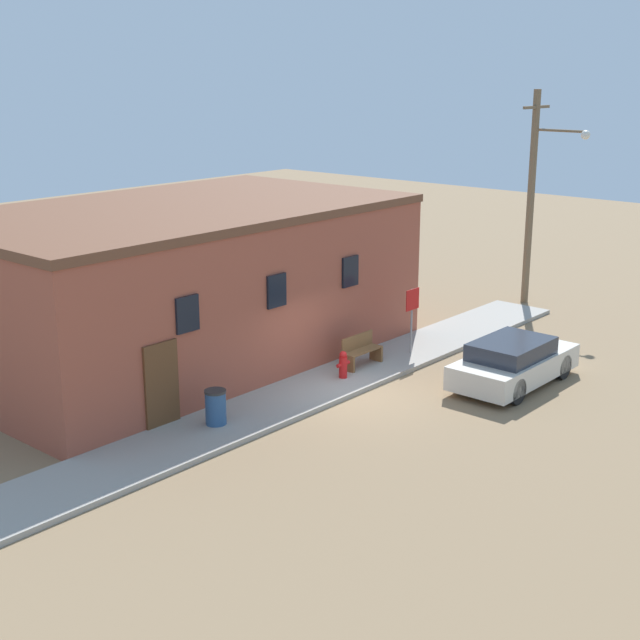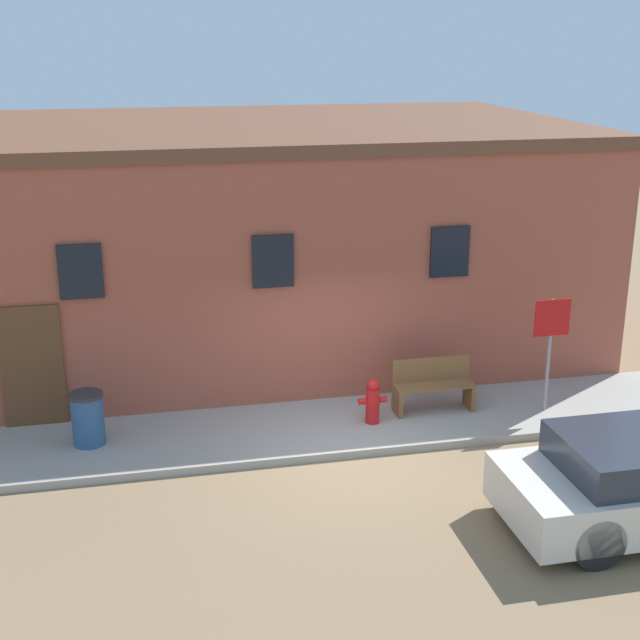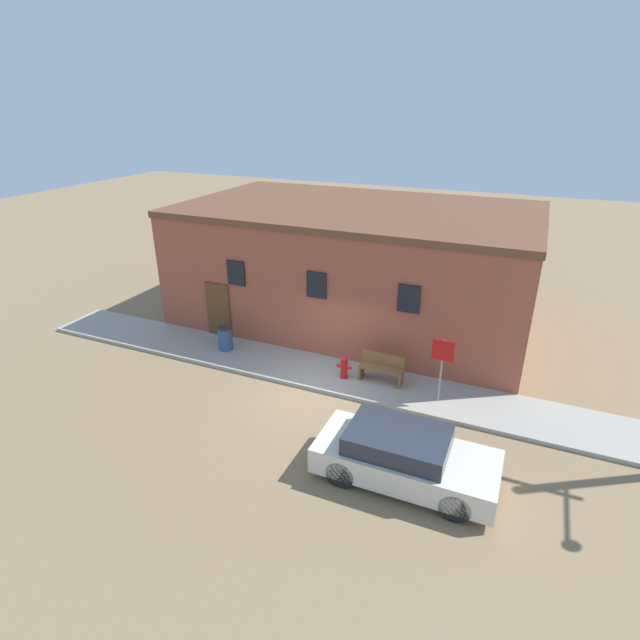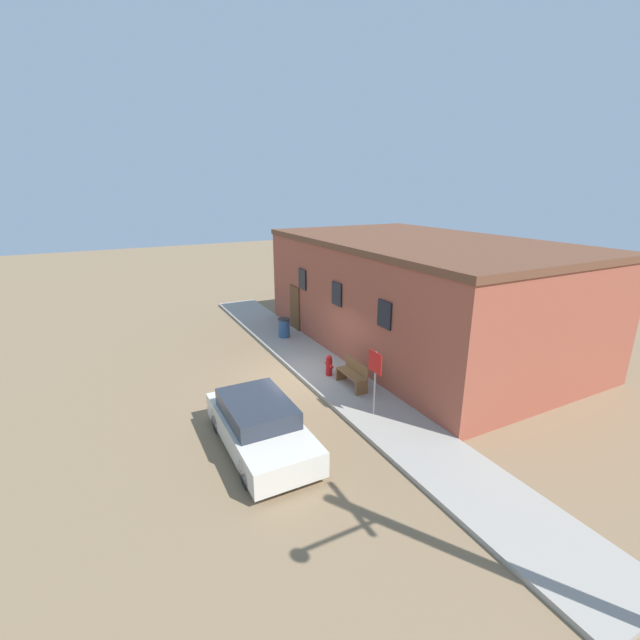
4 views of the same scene
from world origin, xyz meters
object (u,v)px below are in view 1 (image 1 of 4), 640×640
(stop_sign, at_px, (412,309))
(parked_car, at_px, (513,362))
(fire_hydrant, at_px, (343,364))
(trash_bin, at_px, (216,407))
(bench, at_px, (361,351))
(utility_pole, at_px, (534,191))

(stop_sign, height_order, parked_car, stop_sign)
(fire_hydrant, relative_size, stop_sign, 0.39)
(stop_sign, bearing_deg, parked_car, -92.27)
(stop_sign, bearing_deg, trash_bin, 177.49)
(bench, bearing_deg, trash_bin, -179.00)
(trash_bin, xyz_separation_m, parked_car, (7.54, -3.87, 0.08))
(bench, bearing_deg, utility_pole, 0.43)
(bench, xyz_separation_m, trash_bin, (-5.78, -0.10, -0.00))
(stop_sign, bearing_deg, bench, 167.03)
(utility_pole, bearing_deg, bench, -179.57)
(utility_pole, bearing_deg, stop_sign, -176.43)
(fire_hydrant, height_order, trash_bin, trash_bin)
(fire_hydrant, distance_m, parked_car, 4.70)
(fire_hydrant, bearing_deg, trash_bin, 177.65)
(bench, bearing_deg, fire_hydrant, -165.95)
(trash_bin, xyz_separation_m, utility_pole, (15.92, 0.18, 3.60))
(utility_pole, xyz_separation_m, parked_car, (-8.38, -4.05, -3.52))
(utility_pole, relative_size, parked_car, 1.82)
(bench, bearing_deg, parked_car, -66.14)
(parked_car, bearing_deg, trash_bin, 152.81)
(trash_bin, height_order, parked_car, parked_car)
(stop_sign, xyz_separation_m, parked_car, (-0.14, -3.54, -0.88))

